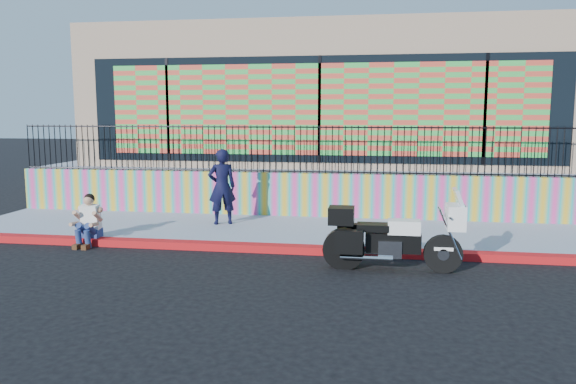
# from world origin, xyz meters

# --- Properties ---
(ground) EXTENTS (90.00, 90.00, 0.00)m
(ground) POSITION_xyz_m (0.00, 0.00, 0.00)
(ground) COLOR black
(ground) RESTS_ON ground
(red_curb) EXTENTS (16.00, 0.30, 0.15)m
(red_curb) POSITION_xyz_m (0.00, 0.00, 0.07)
(red_curb) COLOR #B70D1C
(red_curb) RESTS_ON ground
(sidewalk) EXTENTS (16.00, 3.00, 0.15)m
(sidewalk) POSITION_xyz_m (0.00, 1.65, 0.07)
(sidewalk) COLOR gray
(sidewalk) RESTS_ON ground
(mural_wall) EXTENTS (16.00, 0.20, 1.10)m
(mural_wall) POSITION_xyz_m (0.00, 3.25, 0.70)
(mural_wall) COLOR #E13B8F
(mural_wall) RESTS_ON sidewalk
(metal_fence) EXTENTS (15.80, 0.04, 1.20)m
(metal_fence) POSITION_xyz_m (0.00, 3.25, 1.85)
(metal_fence) COLOR black
(metal_fence) RESTS_ON mural_wall
(elevated_platform) EXTENTS (16.00, 10.00, 1.25)m
(elevated_platform) POSITION_xyz_m (0.00, 8.35, 0.62)
(elevated_platform) COLOR gray
(elevated_platform) RESTS_ON ground
(storefront_building) EXTENTS (14.00, 8.06, 4.00)m
(storefront_building) POSITION_xyz_m (0.00, 8.13, 3.25)
(storefront_building) COLOR tan
(storefront_building) RESTS_ON elevated_platform
(police_motorcycle) EXTENTS (2.39, 0.79, 1.49)m
(police_motorcycle) POSITION_xyz_m (1.80, -0.97, 0.62)
(police_motorcycle) COLOR black
(police_motorcycle) RESTS_ON ground
(police_officer) EXTENTS (0.77, 0.66, 1.78)m
(police_officer) POSITION_xyz_m (-2.06, 1.90, 1.04)
(police_officer) COLOR black
(police_officer) RESTS_ON sidewalk
(seated_man) EXTENTS (0.54, 0.71, 1.06)m
(seated_man) POSITION_xyz_m (-4.41, -0.10, 0.45)
(seated_man) COLOR navy
(seated_man) RESTS_ON ground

